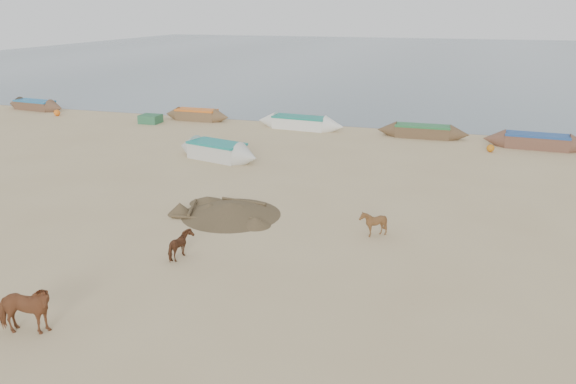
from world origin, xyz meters
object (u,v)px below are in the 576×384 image
object	(u,v)px
calf_front	(373,223)
near_canoe	(217,151)
cow_adult	(24,310)
calf_right	(182,246)

from	to	relation	value
calf_front	near_canoe	world-z (taller)	calf_front
near_canoe	cow_adult	bearing A→B (deg)	-66.31
calf_front	calf_right	distance (m)	6.89
calf_front	near_canoe	distance (m)	12.95
calf_front	calf_right	world-z (taller)	calf_front
cow_adult	calf_front	distance (m)	11.71
calf_right	calf_front	bearing A→B (deg)	-76.21
calf_front	calf_right	size ratio (longest dim) A/B	1.08
cow_adult	calf_front	bearing A→B (deg)	-53.80
cow_adult	calf_right	xyz separation A→B (m)	(1.65, 5.27, -0.22)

